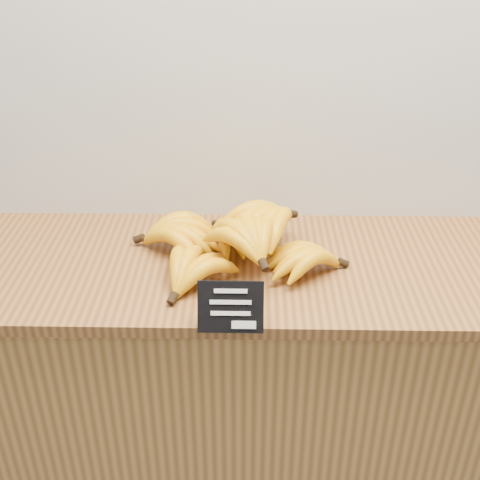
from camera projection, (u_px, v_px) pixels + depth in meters
name	position (u px, v px, depth m)	size (l,w,h in m)	color
counter	(240.00, 400.00, 1.75)	(1.39, 0.50, 0.90)	#AA7636
counter_top	(240.00, 266.00, 1.52)	(1.47, 0.54, 0.03)	brown
chalkboard_sign	(231.00, 307.00, 1.25)	(0.14, 0.01, 0.11)	black
banana_pile	(236.00, 241.00, 1.49)	(0.54, 0.39, 0.13)	#E7A709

